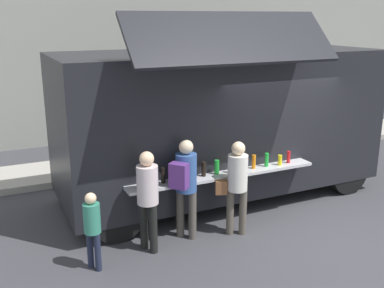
% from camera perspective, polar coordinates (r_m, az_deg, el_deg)
% --- Properties ---
extents(ground_plane, '(60.00, 60.00, 0.00)m').
position_cam_1_polar(ground_plane, '(8.16, 15.34, -11.01)').
color(ground_plane, '#38383D').
extents(curb_strip, '(28.00, 1.60, 0.15)m').
position_cam_1_polar(curb_strip, '(10.97, -22.37, -4.20)').
color(curb_strip, '#9E998E').
rests_on(curb_strip, ground).
extents(food_truck_main, '(6.41, 3.23, 3.68)m').
position_cam_1_polar(food_truck_main, '(9.06, 3.62, 3.12)').
color(food_truck_main, black).
rests_on(food_truck_main, ground).
extents(trash_bin, '(0.60, 0.60, 0.98)m').
position_cam_1_polar(trash_bin, '(13.52, 14.74, 1.96)').
color(trash_bin, '#2F6639').
rests_on(trash_bin, ground).
extents(customer_front_ordering, '(0.53, 0.38, 1.64)m').
position_cam_1_polar(customer_front_ordering, '(7.57, 5.63, -4.60)').
color(customer_front_ordering, '#504940').
rests_on(customer_front_ordering, ground).
extents(customer_mid_with_backpack, '(0.54, 0.52, 1.71)m').
position_cam_1_polar(customer_mid_with_backpack, '(7.37, -0.87, -4.52)').
color(customer_mid_with_backpack, '#4B453F').
rests_on(customer_mid_with_backpack, ground).
extents(customer_rear_waiting, '(0.33, 0.33, 1.64)m').
position_cam_1_polar(customer_rear_waiting, '(7.04, -5.62, -6.13)').
color(customer_rear_waiting, black).
rests_on(customer_rear_waiting, ground).
extents(child_near_queue, '(0.24, 0.24, 1.20)m').
position_cam_1_polar(child_near_queue, '(6.76, -12.47, -9.86)').
color(child_near_queue, '#1C2237').
rests_on(child_near_queue, ground).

